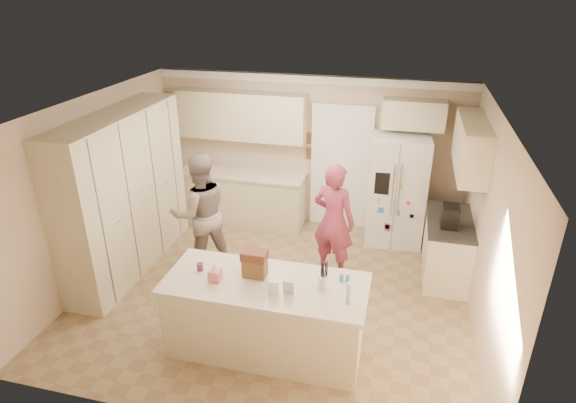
% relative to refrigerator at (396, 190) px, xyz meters
% --- Properties ---
extents(floor, '(5.20, 4.60, 0.02)m').
position_rel_refrigerator_xyz_m(floor, '(-1.51, -1.91, -0.91)').
color(floor, '#8C7952').
rests_on(floor, ground).
extents(ceiling, '(5.20, 4.60, 0.02)m').
position_rel_refrigerator_xyz_m(ceiling, '(-1.51, -1.91, 1.71)').
color(ceiling, white).
rests_on(ceiling, wall_back).
extents(wall_back, '(5.20, 0.02, 2.60)m').
position_rel_refrigerator_xyz_m(wall_back, '(-1.51, 0.40, 0.40)').
color(wall_back, beige).
rests_on(wall_back, ground).
extents(wall_front, '(5.20, 0.02, 2.60)m').
position_rel_refrigerator_xyz_m(wall_front, '(-1.51, -4.22, 0.40)').
color(wall_front, beige).
rests_on(wall_front, ground).
extents(wall_left, '(0.02, 4.60, 2.60)m').
position_rel_refrigerator_xyz_m(wall_left, '(-4.12, -1.91, 0.40)').
color(wall_left, beige).
rests_on(wall_left, ground).
extents(wall_right, '(0.02, 4.60, 2.60)m').
position_rel_refrigerator_xyz_m(wall_right, '(1.10, -1.91, 0.40)').
color(wall_right, beige).
rests_on(wall_right, ground).
extents(crown_back, '(5.20, 0.08, 0.12)m').
position_rel_refrigerator_xyz_m(crown_back, '(-1.51, 0.35, 1.63)').
color(crown_back, white).
rests_on(crown_back, wall_back).
extents(pantry_bank, '(0.60, 2.60, 2.35)m').
position_rel_refrigerator_xyz_m(pantry_bank, '(-3.81, -1.71, 0.28)').
color(pantry_bank, beige).
rests_on(pantry_bank, floor).
extents(back_base_cab, '(2.20, 0.60, 0.88)m').
position_rel_refrigerator_xyz_m(back_base_cab, '(-2.66, 0.09, -0.46)').
color(back_base_cab, beige).
rests_on(back_base_cab, floor).
extents(back_countertop, '(2.24, 0.63, 0.04)m').
position_rel_refrigerator_xyz_m(back_countertop, '(-2.66, 0.08, 0.00)').
color(back_countertop, '#EEDDC7').
rests_on(back_countertop, back_base_cab).
extents(back_upper_cab, '(2.20, 0.35, 0.80)m').
position_rel_refrigerator_xyz_m(back_upper_cab, '(-2.66, 0.21, 1.00)').
color(back_upper_cab, beige).
rests_on(back_upper_cab, wall_back).
extents(doorway_opening, '(0.90, 0.06, 2.10)m').
position_rel_refrigerator_xyz_m(doorway_opening, '(-0.96, 0.37, 0.15)').
color(doorway_opening, black).
rests_on(doorway_opening, floor).
extents(doorway_casing, '(1.02, 0.03, 2.22)m').
position_rel_refrigerator_xyz_m(doorway_casing, '(-0.96, 0.33, 0.15)').
color(doorway_casing, white).
rests_on(doorway_casing, floor).
extents(wall_frame_upper, '(0.15, 0.02, 0.20)m').
position_rel_refrigerator_xyz_m(wall_frame_upper, '(-1.49, 0.36, 0.65)').
color(wall_frame_upper, brown).
rests_on(wall_frame_upper, wall_back).
extents(wall_frame_lower, '(0.15, 0.02, 0.20)m').
position_rel_refrigerator_xyz_m(wall_frame_lower, '(-1.49, 0.36, 0.38)').
color(wall_frame_lower, brown).
rests_on(wall_frame_lower, wall_back).
extents(refrigerator, '(0.95, 0.76, 1.80)m').
position_rel_refrigerator_xyz_m(refrigerator, '(0.00, 0.00, 0.00)').
color(refrigerator, white).
rests_on(refrigerator, floor).
extents(fridge_seam, '(0.02, 0.02, 1.78)m').
position_rel_refrigerator_xyz_m(fridge_seam, '(0.00, -0.35, 0.00)').
color(fridge_seam, gray).
rests_on(fridge_seam, refrigerator).
extents(fridge_dispenser, '(0.22, 0.03, 0.35)m').
position_rel_refrigerator_xyz_m(fridge_dispenser, '(-0.22, -0.37, 0.25)').
color(fridge_dispenser, black).
rests_on(fridge_dispenser, refrigerator).
extents(fridge_handle_l, '(0.02, 0.02, 0.85)m').
position_rel_refrigerator_xyz_m(fridge_handle_l, '(-0.05, -0.37, 0.15)').
color(fridge_handle_l, silver).
rests_on(fridge_handle_l, refrigerator).
extents(fridge_handle_r, '(0.02, 0.02, 0.85)m').
position_rel_refrigerator_xyz_m(fridge_handle_r, '(0.05, -0.37, 0.15)').
color(fridge_handle_r, silver).
rests_on(fridge_handle_r, refrigerator).
extents(over_fridge_cab, '(0.95, 0.35, 0.45)m').
position_rel_refrigerator_xyz_m(over_fridge_cab, '(0.14, 0.21, 1.20)').
color(over_fridge_cab, beige).
rests_on(over_fridge_cab, wall_back).
extents(right_base_cab, '(0.60, 1.20, 0.88)m').
position_rel_refrigerator_xyz_m(right_base_cab, '(0.79, -0.91, -0.46)').
color(right_base_cab, beige).
rests_on(right_base_cab, floor).
extents(right_countertop, '(0.63, 1.24, 0.04)m').
position_rel_refrigerator_xyz_m(right_countertop, '(0.78, -0.91, 0.00)').
color(right_countertop, '#2D2B28').
rests_on(right_countertop, right_base_cab).
extents(right_upper_cab, '(0.35, 1.50, 0.70)m').
position_rel_refrigerator_xyz_m(right_upper_cab, '(0.92, -0.71, 1.05)').
color(right_upper_cab, beige).
rests_on(right_upper_cab, wall_right).
extents(coffee_maker, '(0.22, 0.28, 0.30)m').
position_rel_refrigerator_xyz_m(coffee_maker, '(0.74, -1.11, 0.17)').
color(coffee_maker, black).
rests_on(coffee_maker, right_countertop).
extents(island_base, '(2.20, 0.90, 0.88)m').
position_rel_refrigerator_xyz_m(island_base, '(-1.31, -3.01, -0.46)').
color(island_base, beige).
rests_on(island_base, floor).
extents(island_top, '(2.28, 0.96, 0.05)m').
position_rel_refrigerator_xyz_m(island_top, '(-1.31, -3.01, 0.00)').
color(island_top, '#EEDDC7').
rests_on(island_top, island_base).
extents(utensil_crock, '(0.13, 0.13, 0.15)m').
position_rel_refrigerator_xyz_m(utensil_crock, '(-0.66, -2.96, 0.10)').
color(utensil_crock, white).
rests_on(utensil_crock, island_top).
extents(tissue_box, '(0.13, 0.13, 0.14)m').
position_rel_refrigerator_xyz_m(tissue_box, '(-1.86, -3.11, 0.10)').
color(tissue_box, '#DC7A84').
rests_on(tissue_box, island_top).
extents(tissue_plume, '(0.08, 0.08, 0.08)m').
position_rel_refrigerator_xyz_m(tissue_plume, '(-1.86, -3.11, 0.20)').
color(tissue_plume, white).
rests_on(tissue_plume, tissue_box).
extents(dollhouse_body, '(0.26, 0.18, 0.22)m').
position_rel_refrigerator_xyz_m(dollhouse_body, '(-1.46, -2.91, 0.14)').
color(dollhouse_body, brown).
rests_on(dollhouse_body, island_top).
extents(dollhouse_roof, '(0.28, 0.20, 0.10)m').
position_rel_refrigerator_xyz_m(dollhouse_roof, '(-1.46, -2.91, 0.30)').
color(dollhouse_roof, '#592D1E').
rests_on(dollhouse_roof, dollhouse_body).
extents(jam_jar, '(0.07, 0.07, 0.09)m').
position_rel_refrigerator_xyz_m(jam_jar, '(-2.11, -2.96, 0.07)').
color(jam_jar, '#59263F').
rests_on(jam_jar, island_top).
extents(greeting_card_a, '(0.12, 0.06, 0.16)m').
position_rel_refrigerator_xyz_m(greeting_card_a, '(-1.16, -3.21, 0.11)').
color(greeting_card_a, white).
rests_on(greeting_card_a, island_top).
extents(greeting_card_b, '(0.12, 0.05, 0.16)m').
position_rel_refrigerator_xyz_m(greeting_card_b, '(-1.01, -3.16, 0.11)').
color(greeting_card_b, silver).
rests_on(greeting_card_b, island_top).
extents(water_bottle, '(0.07, 0.07, 0.24)m').
position_rel_refrigerator_xyz_m(water_bottle, '(-0.36, -3.16, 0.14)').
color(water_bottle, silver).
rests_on(water_bottle, island_top).
extents(shaker_salt, '(0.05, 0.05, 0.09)m').
position_rel_refrigerator_xyz_m(shaker_salt, '(-0.49, -2.79, 0.07)').
color(shaker_salt, teal).
rests_on(shaker_salt, island_top).
extents(shaker_pepper, '(0.05, 0.05, 0.09)m').
position_rel_refrigerator_xyz_m(shaker_pepper, '(-0.42, -2.79, 0.07)').
color(shaker_pepper, teal).
rests_on(shaker_pepper, island_top).
extents(teen_boy, '(1.11, 1.07, 1.80)m').
position_rel_refrigerator_xyz_m(teen_boy, '(-2.72, -1.53, 0.00)').
color(teen_boy, gray).
rests_on(teen_boy, floor).
extents(teen_girl, '(0.72, 0.58, 1.74)m').
position_rel_refrigerator_xyz_m(teen_girl, '(-0.82, -1.24, -0.03)').
color(teen_girl, '#9D3359').
rests_on(teen_girl, floor).
extents(fridge_magnets, '(0.76, 0.02, 1.44)m').
position_rel_refrigerator_xyz_m(fridge_magnets, '(0.00, -0.36, 0.00)').
color(fridge_magnets, tan).
rests_on(fridge_magnets, refrigerator).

